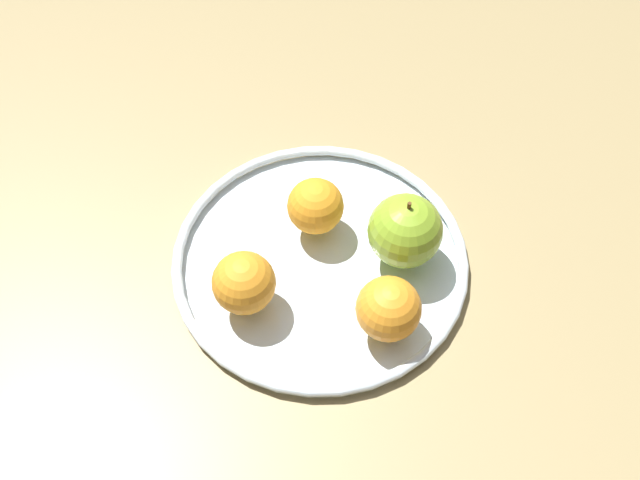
{
  "coord_description": "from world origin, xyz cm",
  "views": [
    {
      "loc": [
        12.4,
        -45.08,
        71.95
      ],
      "look_at": [
        0.0,
        0.0,
        4.8
      ],
      "focal_mm": 41.36,
      "sensor_mm": 36.0,
      "label": 1
    }
  ],
  "objects_px": {
    "fruit_bowl": "(320,259)",
    "orange_back_right": "(388,309)",
    "orange_front_right": "(244,283)",
    "orange_front_left": "(315,206)",
    "apple": "(405,231)"
  },
  "relations": [
    {
      "from": "orange_front_right",
      "to": "orange_front_left",
      "type": "xyz_separation_m",
      "value": [
        0.05,
        0.12,
        -0.0
      ]
    },
    {
      "from": "fruit_bowl",
      "to": "orange_back_right",
      "type": "distance_m",
      "value": 0.12
    },
    {
      "from": "fruit_bowl",
      "to": "orange_front_left",
      "type": "height_order",
      "value": "orange_front_left"
    },
    {
      "from": "apple",
      "to": "orange_front_left",
      "type": "bearing_deg",
      "value": 172.75
    },
    {
      "from": "orange_front_right",
      "to": "orange_back_right",
      "type": "xyz_separation_m",
      "value": [
        0.15,
        0.01,
        0.0
      ]
    },
    {
      "from": "orange_front_right",
      "to": "orange_back_right",
      "type": "height_order",
      "value": "same"
    },
    {
      "from": "orange_back_right",
      "to": "apple",
      "type": "bearing_deg",
      "value": 91.8
    },
    {
      "from": "apple",
      "to": "orange_back_right",
      "type": "xyz_separation_m",
      "value": [
        0.0,
        -0.1,
        -0.01
      ]
    },
    {
      "from": "fruit_bowl",
      "to": "orange_back_right",
      "type": "bearing_deg",
      "value": -36.42
    },
    {
      "from": "fruit_bowl",
      "to": "orange_back_right",
      "type": "height_order",
      "value": "orange_back_right"
    },
    {
      "from": "orange_front_left",
      "to": "orange_back_right",
      "type": "bearing_deg",
      "value": -45.3
    },
    {
      "from": "orange_back_right",
      "to": "fruit_bowl",
      "type": "bearing_deg",
      "value": 143.58
    },
    {
      "from": "apple",
      "to": "orange_back_right",
      "type": "bearing_deg",
      "value": -88.2
    },
    {
      "from": "fruit_bowl",
      "to": "orange_front_left",
      "type": "xyz_separation_m",
      "value": [
        -0.02,
        0.04,
        0.04
      ]
    },
    {
      "from": "fruit_bowl",
      "to": "orange_front_right",
      "type": "relative_size",
      "value": 4.96
    }
  ]
}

